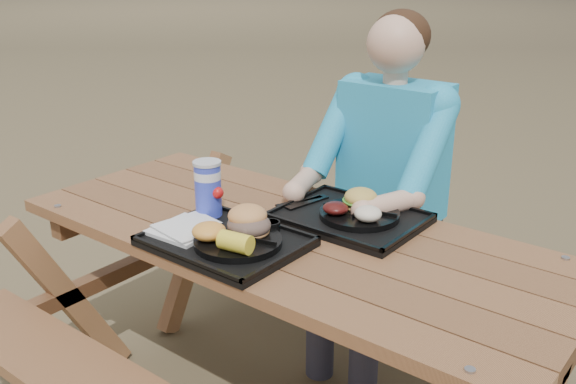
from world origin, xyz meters
The scene contains 17 objects.
picnic_table centered at (0.00, 0.00, 0.38)m, with size 1.80×1.49×0.75m, color #999999, non-canonical shape.
tray_near centered at (-0.08, -0.20, 0.76)m, with size 0.45×0.35×0.02m, color black.
tray_far centered at (0.11, 0.18, 0.76)m, with size 0.45×0.35×0.02m, color black.
plate_near centered at (-0.02, -0.21, 0.78)m, with size 0.26×0.26×0.02m, color black.
plate_far centered at (0.14, 0.19, 0.78)m, with size 0.26×0.26×0.02m, color black.
napkin_stack centered at (-0.22, -0.24, 0.78)m, with size 0.18×0.18×0.02m, color silver.
soda_cup centered at (-0.25, -0.09, 0.86)m, with size 0.09×0.09×0.17m, color #1829BA.
condiment_bbq centered at (-0.07, -0.08, 0.79)m, with size 0.06×0.06×0.03m, color black.
condiment_mustard centered at (-0.01, -0.07, 0.79)m, with size 0.05×0.05×0.03m, color yellow.
sandwich centered at (-0.02, -0.16, 0.85)m, with size 0.12×0.12×0.13m, color #DA8E4C, non-canonical shape.
mac_cheese centered at (-0.09, -0.26, 0.82)m, with size 0.10×0.10×0.05m, color #F7AB41.
corn_cob centered at (0.03, -0.27, 0.82)m, with size 0.09×0.09×0.06m, color yellow, non-canonical shape.
cutlery_far centered at (-0.06, 0.19, 0.77)m, with size 0.03×0.18×0.01m, color black.
burger centered at (0.13, 0.22, 0.84)m, with size 0.11×0.11×0.10m, color gold, non-canonical shape.
baked_beans centered at (0.09, 0.13, 0.81)m, with size 0.08×0.08×0.04m, color #440F0D.
potato_salad centered at (0.20, 0.14, 0.81)m, with size 0.09×0.09×0.05m, color #F1E5CC.
diner centered at (0.02, 0.61, 0.64)m, with size 0.48×0.84×1.28m, color #1BBEC2, non-canonical shape.
Camera 1 is at (1.15, -1.46, 1.57)m, focal length 40.00 mm.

